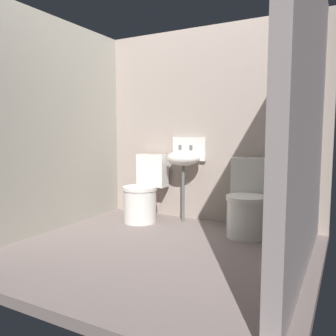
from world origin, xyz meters
TOP-DOWN VIEW (x-y plane):
  - ground_plane at (0.00, 0.00)m, footprint 2.83×2.57m
  - wall_back at (0.00, 1.14)m, footprint 2.83×0.10m
  - wall_left at (-1.27, 0.10)m, footprint 0.10×2.37m
  - wall_right at (1.27, 0.10)m, footprint 0.10×2.37m
  - toilet_left at (-0.57, 0.74)m, footprint 0.41×0.60m
  - toilet_right at (0.66, 0.74)m, footprint 0.49×0.66m
  - sink at (-0.13, 0.92)m, footprint 0.42×0.35m

SIDE VIEW (x-z plane):
  - ground_plane at x=0.00m, z-range -0.08..0.00m
  - toilet_left at x=-0.57m, z-range -0.07..0.71m
  - toilet_right at x=0.66m, z-range -0.07..0.71m
  - sink at x=-0.13m, z-range 0.26..1.25m
  - wall_back at x=0.00m, z-range 0.00..2.25m
  - wall_left at x=-1.27m, z-range 0.00..2.25m
  - wall_right at x=1.27m, z-range 0.00..2.25m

